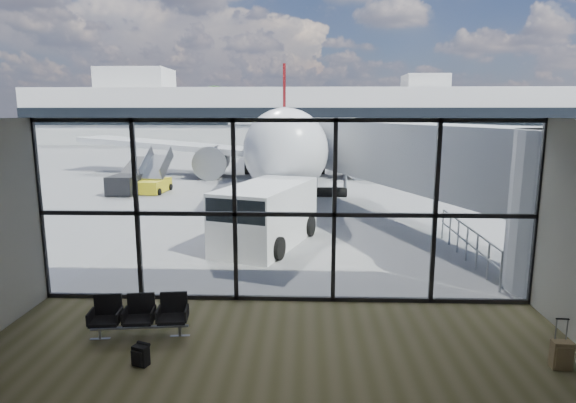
# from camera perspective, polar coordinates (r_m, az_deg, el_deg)

# --- Properties ---
(ground) EXTENTS (220.00, 220.00, 0.00)m
(ground) POSITION_cam_1_polar(r_m,az_deg,el_deg) (51.54, 1.53, 5.43)
(ground) COLOR slate
(ground) RESTS_ON ground
(lounge_shell) EXTENTS (12.02, 8.01, 4.51)m
(lounge_shell) POSITION_cam_1_polar(r_m,az_deg,el_deg) (6.84, -2.22, -6.27)
(lounge_shell) COLOR brown
(lounge_shell) RESTS_ON ground
(glass_curtain_wall) EXTENTS (12.10, 0.12, 4.50)m
(glass_curtain_wall) POSITION_cam_1_polar(r_m,az_deg,el_deg) (11.59, -0.44, -1.30)
(glass_curtain_wall) COLOR white
(glass_curtain_wall) RESTS_ON ground
(jet_bridge) EXTENTS (8.00, 16.50, 4.33)m
(jet_bridge) POSITION_cam_1_polar(r_m,az_deg,el_deg) (19.01, 15.50, 4.55)
(jet_bridge) COLOR #ACAFB2
(jet_bridge) RESTS_ON ground
(apron_railing) EXTENTS (0.06, 5.46, 1.11)m
(apron_railing) POSITION_cam_1_polar(r_m,az_deg,el_deg) (16.16, 20.46, -4.11)
(apron_railing) COLOR gray
(apron_railing) RESTS_ON ground
(far_terminal) EXTENTS (80.00, 12.20, 11.00)m
(far_terminal) POSITION_cam_1_polar(r_m,az_deg,el_deg) (73.31, 1.25, 10.25)
(far_terminal) COLOR #ABABA7
(far_terminal) RESTS_ON ground
(tree_0) EXTENTS (4.95, 4.95, 7.12)m
(tree_0) POSITION_cam_1_polar(r_m,az_deg,el_deg) (94.94, -26.95, 9.46)
(tree_0) COLOR #382619
(tree_0) RESTS_ON ground
(tree_1) EXTENTS (5.61, 5.61, 8.07)m
(tree_1) POSITION_cam_1_polar(r_m,az_deg,el_deg) (92.22, -23.67, 10.10)
(tree_1) COLOR #382619
(tree_1) RESTS_ON ground
(tree_2) EXTENTS (6.27, 6.27, 9.03)m
(tree_2) POSITION_cam_1_polar(r_m,az_deg,el_deg) (89.82, -20.19, 10.74)
(tree_2) COLOR #382619
(tree_2) RESTS_ON ground
(tree_3) EXTENTS (4.95, 4.95, 7.12)m
(tree_3) POSITION_cam_1_polar(r_m,az_deg,el_deg) (87.75, -16.45, 10.16)
(tree_3) COLOR #382619
(tree_3) RESTS_ON ground
(tree_4) EXTENTS (5.61, 5.61, 8.07)m
(tree_4) POSITION_cam_1_polar(r_m,az_deg,el_deg) (86.06, -12.61, 10.75)
(tree_4) COLOR #382619
(tree_4) RESTS_ON ground
(tree_5) EXTENTS (6.27, 6.27, 9.03)m
(tree_5) POSITION_cam_1_polar(r_m,az_deg,el_deg) (84.76, -8.62, 11.31)
(tree_5) COLOR #382619
(tree_5) RESTS_ON ground
(seating_row) EXTENTS (1.99, 0.77, 0.88)m
(seating_row) POSITION_cam_1_polar(r_m,az_deg,el_deg) (10.75, -17.11, -12.57)
(seating_row) COLOR gray
(seating_row) RESTS_ON ground
(backpack) EXTENTS (0.34, 0.33, 0.43)m
(backpack) POSITION_cam_1_polar(r_m,az_deg,el_deg) (9.71, -17.08, -17.04)
(backpack) COLOR black
(backpack) RESTS_ON ground
(suitcase) EXTENTS (0.36, 0.27, 0.94)m
(suitcase) POSITION_cam_1_polar(r_m,az_deg,el_deg) (10.44, 29.68, -15.51)
(suitcase) COLOR olive
(suitcase) RESTS_ON ground
(airliner) EXTENTS (32.07, 37.14, 9.56)m
(airliner) POSITION_cam_1_polar(r_m,az_deg,el_deg) (36.99, -0.40, 7.92)
(airliner) COLOR silver
(airliner) RESTS_ON ground
(service_van) EXTENTS (3.60, 5.33, 2.13)m
(service_van) POSITION_cam_1_polar(r_m,az_deg,el_deg) (16.85, -2.73, -1.54)
(service_van) COLOR silver
(service_van) RESTS_ON ground
(belt_loader) EXTENTS (1.77, 4.19, 1.90)m
(belt_loader) POSITION_cam_1_polar(r_m,az_deg,el_deg) (29.38, -18.30, 2.24)
(belt_loader) COLOR black
(belt_loader) RESTS_ON ground
(mobile_stairs) EXTENTS (1.77, 3.04, 2.06)m
(mobile_stairs) POSITION_cam_1_polar(r_m,az_deg,el_deg) (29.18, -15.66, 2.04)
(mobile_stairs) COLOR gold
(mobile_stairs) RESTS_ON ground
(traffic_cone_a) EXTENTS (0.42, 0.42, 0.61)m
(traffic_cone_a) POSITION_cam_1_polar(r_m,az_deg,el_deg) (27.11, -4.80, 1.33)
(traffic_cone_a) COLOR #FF620D
(traffic_cone_a) RESTS_ON ground
(traffic_cone_b) EXTENTS (0.41, 0.41, 0.59)m
(traffic_cone_b) POSITION_cam_1_polar(r_m,az_deg,el_deg) (20.84, -1.98, -1.48)
(traffic_cone_b) COLOR #CE3D0A
(traffic_cone_b) RESTS_ON ground
(traffic_cone_c) EXTENTS (0.44, 0.44, 0.63)m
(traffic_cone_c) POSITION_cam_1_polar(r_m,az_deg,el_deg) (28.66, 1.91, 1.88)
(traffic_cone_c) COLOR #E44C0C
(traffic_cone_c) RESTS_ON ground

